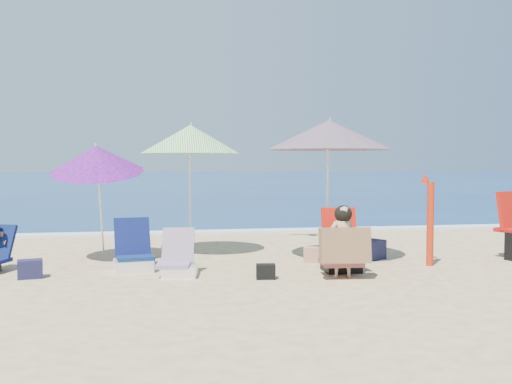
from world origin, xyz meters
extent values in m
plane|color=#D8BC84|center=(0.00, 0.00, 0.00)|extent=(120.00, 120.00, 0.00)
cube|color=navy|center=(0.00, 45.00, -0.05)|extent=(120.00, 80.00, 0.12)
cube|color=white|center=(0.00, 5.10, 0.02)|extent=(120.00, 0.50, 0.04)
cylinder|color=silver|center=(0.87, 1.27, 1.02)|extent=(0.05, 0.05, 2.04)
cone|color=red|center=(0.90, 1.32, 1.96)|extent=(2.55, 2.55, 0.46)
cylinder|color=silver|center=(0.93, 1.37, 2.16)|extent=(0.04, 0.04, 0.12)
cylinder|color=silver|center=(-1.20, 2.26, 1.00)|extent=(0.04, 0.04, 2.00)
cone|color=green|center=(-1.19, 2.25, 1.92)|extent=(1.66, 1.66, 0.47)
cylinder|color=white|center=(-1.18, 2.24, 2.13)|extent=(0.03, 0.03, 0.13)
cylinder|color=white|center=(-2.62, 2.02, 0.82)|extent=(0.07, 0.43, 1.59)
cone|color=#B81A68|center=(-2.65, 1.84, 1.59)|extent=(1.55, 1.60, 0.74)
cylinder|color=white|center=(-2.66, 1.84, 1.77)|extent=(0.03, 0.06, 0.11)
cylinder|color=red|center=(2.26, 0.64, 0.62)|extent=(0.14, 0.14, 1.24)
cone|color=#A1200B|center=(2.26, 0.83, 1.29)|extent=(0.19, 0.19, 0.16)
cube|color=#0D224C|center=(-2.04, 0.97, 0.18)|extent=(0.57, 0.51, 0.06)
cube|color=#0C1446|center=(-2.09, 1.21, 0.46)|extent=(0.54, 0.37, 0.54)
cube|color=white|center=(-2.07, 0.92, 0.08)|extent=(0.59, 0.54, 0.16)
cube|color=#D24A58|center=(-1.52, 0.45, 0.16)|extent=(0.49, 0.44, 0.05)
cube|color=#E25150|center=(-1.44, 0.68, 0.39)|extent=(0.47, 0.31, 0.47)
cube|color=white|center=(-1.43, 0.45, 0.07)|extent=(0.51, 0.46, 0.14)
cube|color=#AB0C1B|center=(0.89, 0.43, 0.38)|extent=(0.51, 0.45, 0.05)
cube|color=red|center=(0.85, 0.64, 0.63)|extent=(0.51, 0.14, 0.51)
cube|color=black|center=(0.82, 0.43, 0.18)|extent=(0.49, 0.44, 0.36)
cube|color=red|center=(3.89, 1.10, 0.76)|extent=(0.63, 0.37, 0.61)
imported|color=tan|center=(0.69, 0.01, 0.48)|extent=(0.36, 0.25, 0.96)
cube|color=#381072|center=(0.70, 0.08, 0.19)|extent=(0.56, 0.50, 0.06)
cube|color=#360E64|center=(0.70, -0.10, 0.45)|extent=(0.67, 0.28, 0.49)
sphere|color=black|center=(0.71, 0.02, 0.85)|extent=(0.23, 0.23, 0.23)
cube|color=#1B1A3B|center=(-3.39, 0.66, 0.12)|extent=(0.35, 0.29, 0.24)
cube|color=black|center=(-1.50, 1.99, 0.11)|extent=(0.35, 0.29, 0.22)
cube|color=tan|center=(0.62, 1.21, 0.11)|extent=(0.31, 0.26, 0.23)
cube|color=#1A1C3A|center=(1.60, 1.32, 0.15)|extent=(0.51, 0.47, 0.30)
cube|color=black|center=(-0.32, 0.10, 0.10)|extent=(0.27, 0.21, 0.19)
camera|label=1|loc=(-1.65, -7.16, 1.53)|focal=39.68mm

